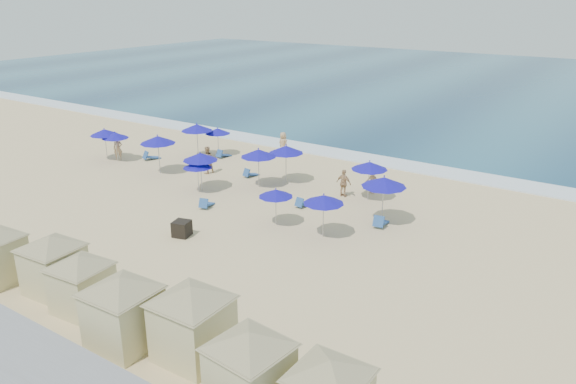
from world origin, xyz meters
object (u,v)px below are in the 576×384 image
object	(u,v)px
beachgoer_0	(118,148)
umbrella_6	(197,165)
umbrella_4	(218,131)
umbrella_8	(276,193)
cabana_1	(52,257)
umbrella_10	(384,182)
cabana_2	(81,276)
umbrella_12	(200,157)
beachgoer_2	(344,183)
beachgoer_3	(372,181)
cabana_5	(250,360)
beachgoer_1	(207,160)
beachgoer_4	(283,144)
cabana_4	(192,313)
umbrella_0	(104,132)
umbrella_11	(324,199)
cabana_3	(122,302)
umbrella_3	(158,140)
umbrella_1	(115,135)
umbrella_7	(258,153)
umbrella_5	(286,149)
umbrella_9	(370,166)
umbrella_2	(197,127)
trash_bin	(182,229)

from	to	relation	value
beachgoer_0	umbrella_6	bearing A→B (deg)	-57.81
umbrella_4	umbrella_8	distance (m)	14.21
cabana_1	umbrella_10	bearing A→B (deg)	60.41
cabana_2	umbrella_6	world-z (taller)	cabana_2
umbrella_12	beachgoer_2	bearing A→B (deg)	26.16
umbrella_10	beachgoer_3	size ratio (longest dim) A/B	1.73
cabana_5	umbrella_10	bearing A→B (deg)	100.42
beachgoer_1	beachgoer_4	world-z (taller)	beachgoer_1
cabana_4	beachgoer_0	size ratio (longest dim) A/B	2.74
cabana_4	umbrella_8	size ratio (longest dim) A/B	2.26
umbrella_0	umbrella_11	size ratio (longest dim) A/B	1.02
cabana_3	umbrella_3	size ratio (longest dim) A/B	1.70
umbrella_3	beachgoer_4	distance (m)	9.62
umbrella_8	cabana_2	bearing A→B (deg)	-96.62
cabana_3	umbrella_1	size ratio (longest dim) A/B	2.08
umbrella_7	beachgoer_2	world-z (taller)	umbrella_7
umbrella_7	beachgoer_1	xyz separation A→B (m)	(-4.60, 0.31, -1.28)
umbrella_5	umbrella_12	bearing A→B (deg)	-130.57
cabana_3	umbrella_4	bearing A→B (deg)	123.13
umbrella_9	beachgoer_4	xyz separation A→B (m)	(-9.69, 5.18, -1.24)
cabana_3	beachgoer_0	bearing A→B (deg)	140.61
umbrella_2	umbrella_12	xyz separation A→B (m)	(5.14, -5.24, -0.13)
cabana_1	umbrella_9	bearing A→B (deg)	71.24
cabana_2	beachgoer_2	bearing A→B (deg)	82.88
cabana_5	beachgoer_0	xyz separation A→B (m)	(-23.92, 15.12, -0.73)
beachgoer_3	umbrella_4	bearing A→B (deg)	177.74
umbrella_6	beachgoer_2	size ratio (longest dim) A/B	1.21
umbrella_11	cabana_3	bearing A→B (deg)	-95.07
cabana_1	cabana_4	size ratio (longest dim) A/B	0.92
trash_bin	umbrella_4	xyz separation A→B (m)	(-8.25, 12.36, 1.47)
cabana_5	beachgoer_1	world-z (taller)	cabana_5
cabana_4	umbrella_1	distance (m)	25.03
umbrella_5	beachgoer_4	world-z (taller)	umbrella_5
beachgoer_1	beachgoer_2	xyz separation A→B (m)	(9.88, 1.13, -0.09)
umbrella_2	umbrella_10	size ratio (longest dim) A/B	0.97
cabana_5	beachgoer_2	bearing A→B (deg)	110.28
cabana_5	umbrella_0	world-z (taller)	cabana_5
umbrella_3	umbrella_11	size ratio (longest dim) A/B	1.16
beachgoer_1	umbrella_0	bearing A→B (deg)	-59.27
umbrella_0	umbrella_5	distance (m)	14.17
trash_bin	beachgoer_1	distance (m)	10.42
beachgoer_0	beachgoer_4	world-z (taller)	beachgoer_4
cabana_5	cabana_2	bearing A→B (deg)	176.09
umbrella_3	umbrella_8	xyz separation A→B (m)	(11.70, -2.90, -0.55)
umbrella_0	beachgoer_4	distance (m)	13.04
beachgoer_1	beachgoer_2	size ratio (longest dim) A/B	1.11
cabana_1	cabana_2	size ratio (longest dim) A/B	1.06
cabana_1	umbrella_1	size ratio (longest dim) A/B	1.97
umbrella_3	umbrella_12	bearing A→B (deg)	-11.18
umbrella_2	umbrella_3	size ratio (longest dim) A/B	0.97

